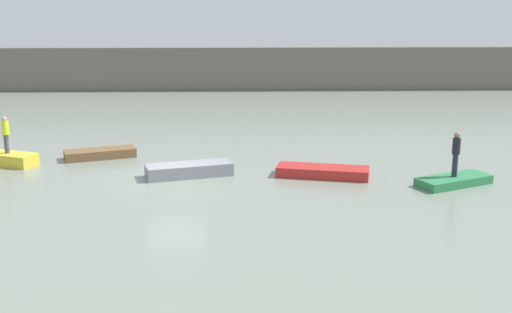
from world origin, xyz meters
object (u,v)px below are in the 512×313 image
Objects in this scene: rowboat_yellow at (8,159)px; rowboat_green at (454,181)px; person_hiviz_shirt at (6,133)px; rowboat_brown at (100,154)px; person_dark_shirt at (456,152)px; rowboat_grey at (189,170)px; rowboat_red at (323,172)px.

rowboat_green is at bearing 11.28° from rowboat_yellow.
rowboat_brown is at bearing 15.93° from person_hiviz_shirt.
person_hiviz_shirt is (-19.29, 3.82, 1.30)m from rowboat_green.
rowboat_brown is 1.04× the size of rowboat_green.
rowboat_yellow is 1.43× the size of person_dark_shirt.
rowboat_red is at bearing -18.27° from rowboat_grey.
rowboat_yellow is 0.73× the size of rowboat_grey.
rowboat_green is (5.18, -1.40, -0.04)m from rowboat_red.
person_hiviz_shirt is (-14.12, 2.43, 1.26)m from rowboat_red.
rowboat_yellow reaches higher than rowboat_brown.
person_dark_shirt is at bearing 0.00° from rowboat_green.
rowboat_red is 2.29× the size of person_hiviz_shirt.
rowboat_yellow is 1.21m from person_hiviz_shirt.
rowboat_brown reaches higher than rowboat_green.
person_dark_shirt reaches higher than rowboat_yellow.
rowboat_grey is 1.97× the size of person_dark_shirt.
rowboat_grey is at bearing 171.49° from person_dark_shirt.
rowboat_yellow is at bearing 149.41° from rowboat_grey.
rowboat_red is 1.23× the size of rowboat_green.
rowboat_red reaches higher than rowboat_brown.
rowboat_grey is 11.05m from person_dark_shirt.
rowboat_yellow is at bearing 143.53° from rowboat_green.
person_hiviz_shirt is at bearing -176.47° from rowboat_red.
person_dark_shirt is (19.29, -3.82, 1.13)m from rowboat_yellow.
rowboat_yellow is at bearing 176.47° from rowboat_brown.
person_dark_shirt reaches higher than rowboat_brown.
person_dark_shirt is at bearing -37.34° from rowboat_brown.
rowboat_green is at bearing -11.21° from person_hiviz_shirt.
rowboat_green is 1.71× the size of person_dark_shirt.
rowboat_yellow is at bearing -176.47° from rowboat_red.
person_hiviz_shirt reaches higher than rowboat_grey.
rowboat_grey is 5.70m from rowboat_red.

